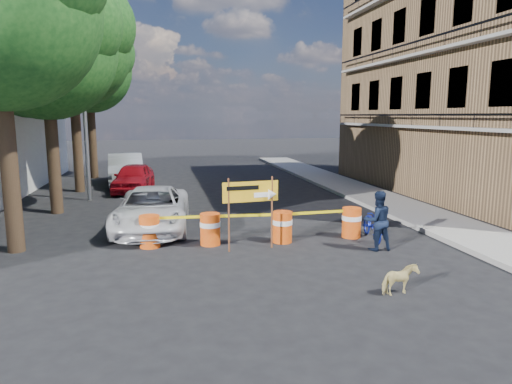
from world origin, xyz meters
name	(u,v)px	position (x,y,z in m)	size (l,w,h in m)	color
ground	(279,258)	(0.00, 0.00, 0.00)	(120.00, 120.00, 0.00)	black
sidewalk_east	(389,203)	(6.20, 6.00, 0.07)	(2.40, 40.00, 0.15)	gray
apartment_building	(491,63)	(12.00, 8.00, 6.00)	(8.00, 16.00, 12.00)	#926F4A
tree_mid_a	(47,47)	(-6.74, 7.00, 6.01)	(5.25, 5.00, 8.68)	#332316
tree_mid_b	(72,47)	(-6.73, 12.00, 6.71)	(5.67, 5.40, 9.62)	#332316
tree_far	(89,69)	(-6.74, 17.00, 6.22)	(5.04, 4.80, 8.84)	#332316
streetlamp	(85,97)	(-5.93, 9.50, 4.38)	(1.25, 0.18, 8.00)	gray
barrel_far_left	(150,231)	(-3.28, 1.69, 0.47)	(0.58, 0.58, 0.90)	#E53F0D
barrel_mid_left	(210,228)	(-1.61, 1.59, 0.47)	(0.58, 0.58, 0.90)	#E53F0D
barrel_mid_right	(282,226)	(0.45, 1.43, 0.47)	(0.58, 0.58, 0.90)	#E53F0D
barrel_far_right	(352,222)	(2.63, 1.54, 0.47)	(0.58, 0.58, 0.90)	#E53F0D
detour_sign	(258,196)	(-0.37, 0.90, 1.47)	(1.55, 0.31, 2.00)	#592D19
pedestrian	(378,221)	(2.77, 0.18, 0.81)	(0.79, 0.62, 1.63)	black
bicycle	(373,211)	(3.14, 1.20, 0.86)	(0.60, 0.90, 1.72)	#1423A3
dog	(400,280)	(1.78, -2.85, 0.32)	(0.34, 0.75, 0.64)	#D5C47A
suv_white	(152,209)	(-3.25, 3.71, 0.67)	(2.22, 4.81, 1.34)	silver
sedan_red	(134,178)	(-4.25, 11.51, 0.68)	(1.61, 3.99, 1.36)	maroon
sedan_silver	(126,169)	(-4.80, 14.04, 0.81)	(1.72, 4.93, 1.63)	silver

